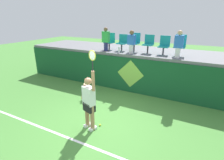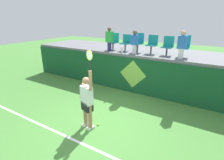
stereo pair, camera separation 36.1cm
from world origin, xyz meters
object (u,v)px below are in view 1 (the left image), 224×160
spectator_0 (106,39)px  spectator_2 (131,41)px  stadium_chair_4 (164,45)px  stadium_chair_3 (149,43)px  water_bottle (119,50)px  stadium_chair_2 (135,41)px  stadium_chair_1 (122,42)px  tennis_player (89,101)px  stadium_chair_5 (180,45)px  spectator_1 (179,44)px  tennis_ball (100,125)px  stadium_chair_0 (110,41)px

spectator_0 → spectator_2: 1.34m
stadium_chair_4 → stadium_chair_3: bearing=-179.8°
water_bottle → stadium_chair_2: (0.51, 0.65, 0.35)m
stadium_chair_4 → stadium_chair_1: bearing=-179.9°
tennis_player → stadium_chair_5: bearing=65.8°
tennis_player → stadium_chair_2: (-0.18, 4.09, 1.27)m
spectator_0 → spectator_1: spectator_0 is taller
tennis_ball → stadium_chair_4: size_ratio=0.08×
stadium_chair_4 → spectator_0: spectator_0 is taller
stadium_chair_2 → spectator_2: bearing=-90.0°
stadium_chair_0 → spectator_2: size_ratio=0.80×
tennis_ball → spectator_1: 4.42m
stadium_chair_3 → stadium_chair_2: bearing=179.8°
tennis_ball → stadium_chair_3: size_ratio=0.08×
tennis_player → stadium_chair_0: size_ratio=3.06×
spectator_0 → stadium_chair_2: bearing=17.2°
water_bottle → spectator_2: bearing=23.9°
stadium_chair_5 → spectator_1: spectator_1 is taller
stadium_chair_5 → spectator_2: bearing=-167.9°
stadium_chair_4 → spectator_0: size_ratio=0.73×
stadium_chair_0 → spectator_1: bearing=-7.2°
water_bottle → tennis_player: bearing=-78.8°
stadium_chair_4 → stadium_chair_5: size_ratio=0.92×
stadium_chair_1 → spectator_1: 2.70m
tennis_player → stadium_chair_4: size_ratio=3.10×
stadium_chair_5 → spectator_2: spectator_2 is taller
stadium_chair_0 → stadium_chair_4: stadium_chair_0 is taller
water_bottle → stadium_chair_3: bearing=29.0°
water_bottle → spectator_1: 2.57m
spectator_0 → tennis_player: bearing=-67.7°
tennis_ball → stadium_chair_5: (1.64, 3.86, 2.17)m
stadium_chair_5 → tennis_ball: bearing=-113.0°
spectator_1 → stadium_chair_1: bearing=171.0°
stadium_chair_0 → stadium_chair_5: size_ratio=0.93×
stadium_chair_2 → spectator_1: bearing=-11.9°
stadium_chair_4 → stadium_chair_5: 0.65m
stadium_chair_0 → stadium_chair_3: (2.00, -0.00, 0.01)m
stadium_chair_3 → spectator_0: size_ratio=0.74×
water_bottle → stadium_chair_3: stadium_chair_3 is taller
stadium_chair_1 → spectator_2: 0.78m
tennis_ball → spectator_0: size_ratio=0.06×
stadium_chair_0 → stadium_chair_4: size_ratio=1.01×
stadium_chair_1 → stadium_chair_0: bearing=179.6°
stadium_chair_1 → stadium_chair_5: bearing=0.2°
stadium_chair_4 → spectator_1: size_ratio=0.74×
water_bottle → spectator_2: (0.51, 0.23, 0.40)m
tennis_player → spectator_1: 4.32m
tennis_ball → stadium_chair_3: (0.28, 3.85, 2.15)m
water_bottle → spectator_0: spectator_0 is taller
spectator_1 → spectator_2: spectator_1 is taller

